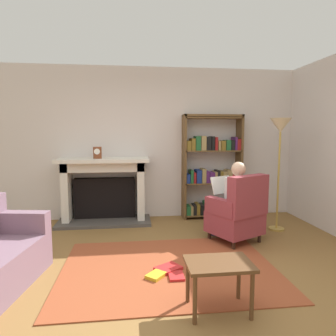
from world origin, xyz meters
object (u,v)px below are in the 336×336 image
object	(u,v)px
bookshelf	(212,169)
armchair_reading	(238,213)
mantel_clock	(97,153)
floor_lamp	(280,136)
fireplace	(104,188)
seated_reader	(232,197)
side_table	(219,270)

from	to	relation	value
bookshelf	armchair_reading	size ratio (longest dim) A/B	1.92
mantel_clock	floor_lamp	distance (m)	2.95
fireplace	seated_reader	size ratio (longest dim) A/B	1.38
armchair_reading	floor_lamp	size ratio (longest dim) A/B	0.55
side_table	floor_lamp	xyz separation A→B (m)	(1.56, 2.06, 1.12)
armchair_reading	seated_reader	size ratio (longest dim) A/B	0.85
floor_lamp	bookshelf	bearing A→B (deg)	134.78
mantel_clock	floor_lamp	world-z (taller)	floor_lamp
armchair_reading	seated_reader	xyz separation A→B (m)	(-0.05, 0.11, 0.20)
bookshelf	seated_reader	distance (m)	1.23
mantel_clock	side_table	world-z (taller)	mantel_clock
seated_reader	floor_lamp	bearing A→B (deg)	175.91
seated_reader	floor_lamp	world-z (taller)	floor_lamp
side_table	fireplace	bearing A→B (deg)	112.67
armchair_reading	fireplace	bearing A→B (deg)	-59.57
bookshelf	armchair_reading	distance (m)	1.39
fireplace	armchair_reading	size ratio (longest dim) A/B	1.62
fireplace	bookshelf	bearing A→B (deg)	0.99
mantel_clock	seated_reader	xyz separation A→B (m)	(1.99, -1.06, -0.59)
armchair_reading	side_table	distance (m)	1.77
mantel_clock	floor_lamp	bearing A→B (deg)	-13.96
armchair_reading	mantel_clock	bearing A→B (deg)	-56.27
armchair_reading	side_table	bearing A→B (deg)	38.36
armchair_reading	floor_lamp	xyz separation A→B (m)	(0.81, 0.46, 1.07)
bookshelf	mantel_clock	bearing A→B (deg)	-176.15
fireplace	side_table	world-z (taller)	fireplace
mantel_clock	fireplace	bearing A→B (deg)	48.50
fireplace	armchair_reading	bearing A→B (deg)	-33.10
mantel_clock	side_table	bearing A→B (deg)	-65.02
seated_reader	mantel_clock	bearing A→B (deg)	-54.61
fireplace	mantel_clock	xyz separation A→B (m)	(-0.09, -0.10, 0.62)
mantel_clock	floor_lamp	size ratio (longest dim) A/B	0.11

